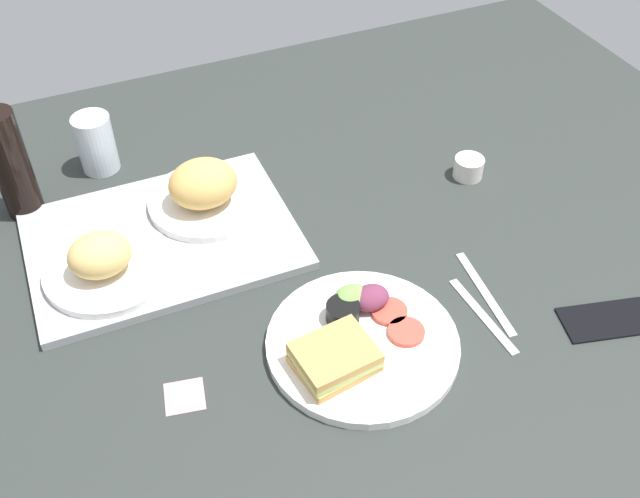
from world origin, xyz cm
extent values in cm
cube|color=#282D2B|center=(0.00, 0.00, -1.50)|extent=(190.00, 150.00, 3.00)
cube|color=#9EA0A3|center=(-20.60, 19.24, 0.80)|extent=(45.36, 33.50, 1.60)
cylinder|color=white|center=(-30.60, 14.24, 2.30)|extent=(21.15, 21.15, 1.40)
ellipsoid|color=#DBB266|center=(-31.44, 13.36, 6.43)|extent=(10.07, 8.69, 6.86)
cylinder|color=white|center=(-10.60, 24.24, 2.30)|extent=(21.48, 21.48, 1.40)
ellipsoid|color=tan|center=(-11.39, 23.29, 7.13)|extent=(12.11, 10.46, 8.26)
cylinder|color=white|center=(0.95, -15.34, 0.80)|extent=(29.04, 29.04, 1.60)
cube|color=tan|center=(-4.85, -17.95, 2.30)|extent=(12.25, 10.58, 1.40)
cube|color=#B2C66B|center=(-4.85, -17.95, 3.50)|extent=(11.95, 10.19, 1.00)
cube|color=tan|center=(-4.85, -17.95, 4.70)|extent=(11.93, 10.16, 1.40)
cylinder|color=#D14738|center=(7.49, -16.79, 2.00)|extent=(5.60, 5.60, 0.80)
cylinder|color=#D14738|center=(7.05, -12.15, 2.00)|extent=(5.60, 5.60, 0.80)
cylinder|color=black|center=(0.23, -10.26, 3.10)|extent=(5.20, 5.20, 3.00)
cylinder|color=#EFEACC|center=(0.23, -10.26, 4.20)|extent=(4.26, 4.26, 0.60)
ellipsoid|color=#729E4C|center=(2.41, -8.37, 3.40)|extent=(6.00, 4.80, 3.60)
ellipsoid|color=#6B2D47|center=(5.02, -9.53, 3.40)|extent=(6.00, 4.80, 3.60)
cylinder|color=silver|center=(-25.99, 44.88, 5.68)|extent=(7.14, 7.14, 11.37)
cylinder|color=black|center=(-41.03, 37.44, 10.37)|extent=(6.40, 6.40, 20.74)
cylinder|color=silver|center=(37.68, 14.16, 2.00)|extent=(5.60, 5.60, 4.00)
cube|color=#B7B7BC|center=(20.95, -17.34, 0.25)|extent=(2.11, 17.04, 0.50)
cube|color=#B7B7BC|center=(23.95, -13.34, 0.25)|extent=(3.38, 19.04, 0.50)
cube|color=black|center=(38.18, -25.93, 0.40)|extent=(15.71, 10.45, 0.80)
cube|color=pink|center=(-26.07, -13.24, 0.06)|extent=(6.56, 6.56, 0.12)
camera|label=1|loc=(-32.71, -76.50, 86.93)|focal=41.16mm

